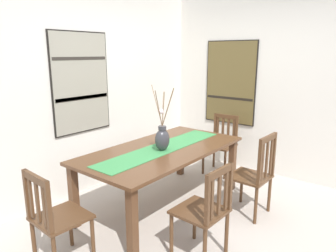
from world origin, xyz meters
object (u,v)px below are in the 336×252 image
Objects in this scene: dining_table at (163,155)px; painting_on_side_wall at (231,83)px; chair_2 at (205,210)px; chair_3 at (254,174)px; centerpiece_vase at (162,138)px; chair_1 at (221,143)px; chair_0 at (55,217)px; painting_on_back_wall at (81,83)px.

painting_on_side_wall is (1.83, 0.10, 0.71)m from dining_table.
chair_3 reaches higher than chair_2.
centerpiece_vase is 0.82× the size of chair_1.
chair_1 is at bearing -166.04° from painting_on_side_wall.
chair_2 reaches higher than dining_table.
centerpiece_vase is 1.96m from painting_on_side_wall.
chair_1 is (1.49, 0.05, -0.41)m from centerpiece_vase.
chair_3 is (0.49, -0.93, -0.16)m from dining_table.
chair_0 is 1.00× the size of chair_2.
chair_3 is (1.01, -0.02, 0.02)m from chair_2.
chair_3 is at bearing -26.32° from chair_0.
chair_1 is at bearing 45.06° from chair_3.
centerpiece_vase is (-0.07, -0.05, 0.23)m from dining_table.
chair_1 is at bearing 0.00° from dining_table.
chair_1 is at bearing -0.14° from chair_0.
chair_1 is 2.25m from painting_on_back_wall.
chair_3 reaches higher than chair_1.
painting_on_back_wall reaches higher than chair_3.
centerpiece_vase is 0.56× the size of painting_on_side_wall.
chair_0 is 1.84m from painting_on_back_wall.
painting_on_side_wall is (2.12, -0.99, -0.09)m from painting_on_back_wall.
dining_table is 1.07m from chair_3.
chair_3 is at bearing -134.94° from chair_1.
chair_2 is 0.68× the size of painting_on_side_wall.
chair_3 is at bearing -0.92° from chair_2.
chair_1 is 0.93× the size of chair_3.
painting_on_side_wall is at bearing 3.16° from dining_table.
chair_3 reaches higher than dining_table.
dining_table is at bearing 60.15° from chair_2.
chair_3 is 1.90m from painting_on_side_wall.
painting_on_back_wall reaches higher than painting_on_side_wall.
dining_table is 1.57× the size of painting_on_side_wall.
dining_table is 0.25m from centerpiece_vase.
painting_on_back_wall is at bearing 147.64° from chair_1.
centerpiece_vase is 0.82× the size of chair_2.
centerpiece_vase is 1.29m from painting_on_back_wall.
painting_on_back_wall reaches higher than chair_1.
dining_table is 1.96m from painting_on_side_wall.
painting_on_back_wall is 0.96× the size of painting_on_side_wall.
painting_on_side_wall is (3.24, 0.09, 0.89)m from chair_0.
painting_on_back_wall is 2.34m from painting_on_side_wall.
chair_3 reaches higher than chair_0.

